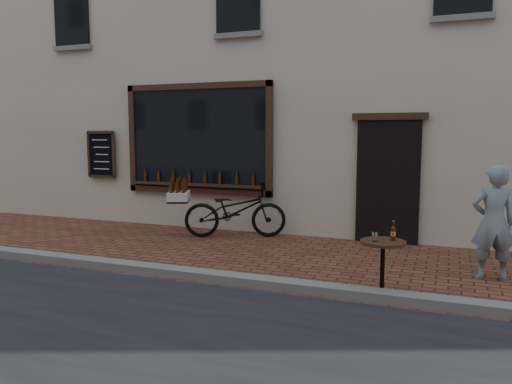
% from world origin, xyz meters
% --- Properties ---
extents(ground, '(90.00, 90.00, 0.00)m').
position_xyz_m(ground, '(0.00, 0.00, 0.00)').
color(ground, '#582C1C').
rests_on(ground, ground).
extents(kerb, '(90.00, 0.25, 0.12)m').
position_xyz_m(kerb, '(0.00, 0.20, 0.06)').
color(kerb, slate).
rests_on(kerb, ground).
extents(shop_building, '(28.00, 6.20, 10.00)m').
position_xyz_m(shop_building, '(0.00, 6.50, 5.00)').
color(shop_building, beige).
rests_on(shop_building, ground).
extents(cargo_bicycle, '(2.28, 1.43, 1.08)m').
position_xyz_m(cargo_bicycle, '(-0.88, 2.92, 0.52)').
color(cargo_bicycle, black).
rests_on(cargo_bicycle, ground).
extents(bistro_table, '(0.54, 0.54, 0.93)m').
position_xyz_m(bistro_table, '(2.22, 0.35, 0.49)').
color(bistro_table, black).
rests_on(bistro_table, ground).
extents(pedestrian, '(0.63, 0.48, 1.55)m').
position_xyz_m(pedestrian, '(3.50, 1.64, 0.78)').
color(pedestrian, gray).
rests_on(pedestrian, ground).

